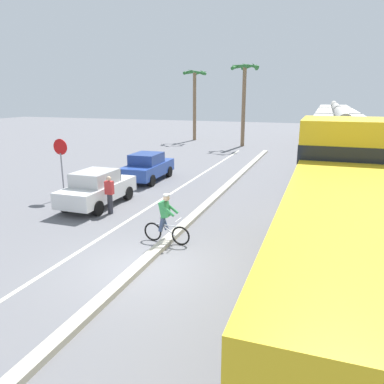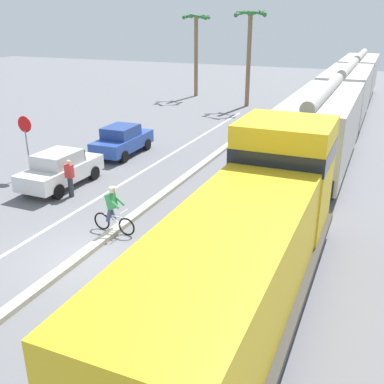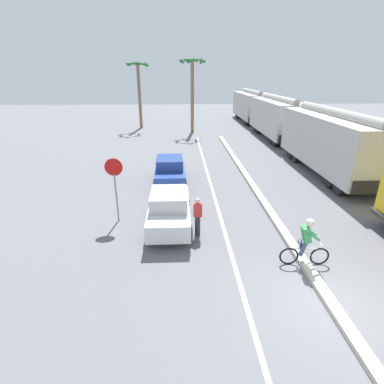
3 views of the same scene
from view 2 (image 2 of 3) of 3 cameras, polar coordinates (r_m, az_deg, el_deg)
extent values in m
plane|color=slate|center=(14.80, -13.77, -8.06)|extent=(120.00, 120.00, 0.00)
cube|color=#B2AD9E|center=(19.38, -3.32, 0.01)|extent=(0.36, 36.00, 0.16)
cube|color=silver|center=(20.53, -9.33, 0.78)|extent=(0.14, 36.00, 0.01)
cube|color=gold|center=(10.30, 5.13, -9.17)|extent=(2.70, 9.86, 2.40)
cube|color=gold|center=(14.51, 11.47, 2.14)|extent=(2.80, 2.80, 3.50)
cube|color=black|center=(14.27, 11.70, 5.13)|extent=(2.83, 2.83, 0.56)
cube|color=#383533|center=(11.43, 5.91, -12.94)|extent=(3.10, 11.60, 0.20)
cylinder|color=#4C4947|center=(11.51, 5.88, -13.56)|extent=(1.10, 3.00, 1.10)
cylinder|color=black|center=(14.88, 10.58, -5.44)|extent=(2.40, 1.00, 1.00)
cylinder|color=black|center=(14.19, 9.83, -6.80)|extent=(2.40, 1.00, 1.00)
cylinder|color=black|center=(13.50, 8.99, -8.29)|extent=(2.40, 1.00, 1.00)
cylinder|color=black|center=(9.77, 1.28, -21.26)|extent=(2.40, 1.00, 1.00)
cube|color=#B7B4AD|center=(22.78, 16.14, 7.91)|extent=(2.90, 10.40, 3.10)
cylinder|color=#9B9993|center=(22.47, 16.60, 12.20)|extent=(0.60, 9.88, 0.60)
cube|color=black|center=(28.14, 17.41, 7.71)|extent=(2.61, 0.10, 0.70)
cube|color=black|center=(18.12, 13.42, 0.84)|extent=(2.61, 0.10, 0.70)
cylinder|color=black|center=(26.83, 16.92, 6.02)|extent=(2.46, 0.90, 0.90)
cylinder|color=black|center=(25.77, 16.60, 5.45)|extent=(2.46, 0.90, 0.90)
cylinder|color=black|center=(20.69, 14.62, 1.83)|extent=(2.46, 0.90, 0.90)
cylinder|color=black|center=(19.66, 14.09, 0.85)|extent=(2.46, 0.90, 0.90)
cube|color=#B9B7AF|center=(34.14, 18.95, 11.85)|extent=(2.90, 10.40, 3.10)
cylinder|color=#9D9B95|center=(33.94, 19.30, 14.72)|extent=(0.60, 9.88, 0.60)
cube|color=black|center=(39.50, 19.48, 11.17)|extent=(2.61, 0.10, 0.70)
cube|color=black|center=(29.21, 17.68, 8.15)|extent=(2.61, 0.10, 0.70)
cylinder|color=black|center=(38.13, 19.19, 10.11)|extent=(2.46, 0.90, 0.90)
cylinder|color=black|center=(37.05, 19.03, 9.83)|extent=(2.46, 0.90, 0.90)
cylinder|color=black|center=(31.82, 18.12, 8.20)|extent=(2.46, 0.90, 0.90)
cylinder|color=black|center=(30.75, 17.89, 7.79)|extent=(2.46, 0.90, 0.90)
cube|color=#B4B1A9|center=(45.63, 20.37, 13.81)|extent=(2.90, 10.40, 3.10)
cylinder|color=#999690|center=(45.47, 20.66, 15.96)|extent=(0.60, 9.88, 0.60)
cube|color=black|center=(50.97, 20.63, 13.07)|extent=(2.61, 0.10, 0.70)
cube|color=black|center=(40.59, 19.61, 11.40)|extent=(2.61, 0.10, 0.70)
cylinder|color=black|center=(49.57, 20.44, 12.31)|extent=(2.46, 0.90, 0.90)
cylinder|color=black|center=(48.48, 20.35, 12.15)|extent=(2.46, 0.90, 0.90)
cylinder|color=black|center=(43.20, 19.82, 11.23)|extent=(2.46, 0.90, 0.90)
cylinder|color=black|center=(42.12, 19.70, 11.01)|extent=(2.46, 0.90, 0.90)
cube|color=silver|center=(20.86, -16.27, 2.46)|extent=(1.71, 4.21, 0.70)
cube|color=beige|center=(20.56, -16.72, 4.05)|extent=(1.51, 1.90, 0.60)
cube|color=#1E232D|center=(21.31, -15.02, 4.68)|extent=(1.43, 0.12, 0.51)
cylinder|color=black|center=(22.41, -15.74, 2.87)|extent=(0.22, 0.64, 0.64)
cylinder|color=black|center=(21.47, -12.35, 2.38)|extent=(0.22, 0.64, 0.64)
cylinder|color=black|center=(20.57, -20.17, 0.70)|extent=(0.22, 0.64, 0.64)
cylinder|color=black|center=(19.54, -16.67, 0.06)|extent=(0.22, 0.64, 0.64)
cube|color=#28479E|center=(25.12, -8.79, 6.22)|extent=(1.80, 4.24, 0.70)
cube|color=navy|center=(24.84, -9.05, 7.58)|extent=(1.54, 1.93, 0.60)
cube|color=#1E232D|center=(25.69, -7.91, 7.98)|extent=(1.43, 0.15, 0.51)
cylinder|color=black|center=(26.69, -8.85, 6.33)|extent=(0.23, 0.64, 0.64)
cylinder|color=black|center=(25.93, -5.75, 6.03)|extent=(0.23, 0.64, 0.64)
cylinder|color=black|center=(24.58, -11.91, 4.82)|extent=(0.23, 0.64, 0.64)
cylinder|color=black|center=(23.74, -8.64, 4.46)|extent=(0.23, 0.64, 0.64)
torus|color=black|center=(15.77, -8.30, -4.38)|extent=(0.66, 0.09, 0.66)
torus|color=black|center=(16.35, -11.36, -3.63)|extent=(0.66, 0.09, 0.66)
cylinder|color=silver|center=(15.93, -9.93, -3.02)|extent=(0.79, 0.09, 0.05)
cylinder|color=silver|center=(15.95, -9.59, -3.68)|extent=(0.48, 0.07, 0.36)
cylinder|color=silver|center=(15.99, -10.60, -2.38)|extent=(0.04, 0.04, 0.30)
cylinder|color=silver|center=(15.59, -8.65, -2.50)|extent=(0.06, 0.48, 0.04)
cylinder|color=#38476B|center=(16.05, -10.08, -2.65)|extent=(0.31, 0.16, 0.52)
cylinder|color=#38476B|center=(15.90, -10.50, -2.91)|extent=(0.27, 0.15, 0.52)
cube|color=#338C4C|center=(15.73, -10.21, -1.10)|extent=(0.34, 0.36, 0.57)
sphere|color=beige|center=(15.55, -10.09, 0.19)|extent=(0.22, 0.22, 0.22)
cylinder|color=white|center=(15.52, -10.11, 0.53)|extent=(0.22, 0.22, 0.05)
cylinder|color=#338C4C|center=(15.74, -9.28, -1.02)|extent=(0.47, 0.11, 0.36)
cylinder|color=#338C4C|center=(15.50, -9.95, -1.43)|extent=(0.47, 0.11, 0.36)
cylinder|color=gray|center=(22.63, -20.08, 4.61)|extent=(0.07, 0.07, 2.20)
cylinder|color=red|center=(22.31, -20.50, 8.06)|extent=(0.76, 0.03, 0.76)
cylinder|color=white|center=(22.32, -20.47, 8.07)|extent=(0.48, 0.02, 0.48)
cylinder|color=#846647|center=(44.02, 0.52, 16.72)|extent=(0.36, 0.36, 7.15)
cone|color=#2D7033|center=(43.56, 1.71, 21.43)|extent=(0.35, 1.83, 0.58)
cone|color=#2D7033|center=(44.43, 1.53, 21.43)|extent=(1.74, 1.19, 0.48)
cone|color=#2D7033|center=(44.76, 0.25, 21.44)|extent=(1.65, 1.33, 0.41)
cone|color=#2D7033|center=(44.15, -0.67, 21.44)|extent=(0.51, 1.85, 0.58)
cone|color=#2D7033|center=(43.49, -0.61, 21.44)|extent=(1.58, 1.42, 0.36)
cone|color=#2D7033|center=(42.99, 0.66, 21.44)|extent=(1.76, 1.15, 0.71)
cylinder|color=#846647|center=(38.99, 7.19, 16.16)|extent=(0.36, 0.36, 7.41)
cone|color=#2D7033|center=(38.55, 8.82, 21.61)|extent=(0.43, 1.84, 0.72)
cone|color=#2D7033|center=(39.56, 8.31, 21.63)|extent=(1.82, 0.95, 0.59)
cone|color=#2D7033|center=(39.71, 7.07, 21.68)|extent=(1.70, 1.25, 0.45)
cone|color=#2D7033|center=(39.25, 6.19, 21.72)|extent=(0.62, 1.85, 0.75)
cone|color=#2D7033|center=(38.15, 6.55, 21.72)|extent=(1.80, 1.00, 0.49)
cone|color=#2D7033|center=(38.03, 8.08, 21.66)|extent=(1.58, 1.45, 0.59)
cylinder|color=#33333D|center=(19.61, -15.14, 0.62)|extent=(0.22, 0.22, 0.85)
cube|color=red|center=(19.38, -15.34, 2.57)|extent=(0.34, 0.22, 0.56)
sphere|color=beige|center=(19.26, -15.45, 3.67)|extent=(0.20, 0.20, 0.20)
camera|label=1|loc=(4.18, -41.88, -16.67)|focal=35.00mm
camera|label=3|loc=(12.90, -51.72, 9.22)|focal=28.00mm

